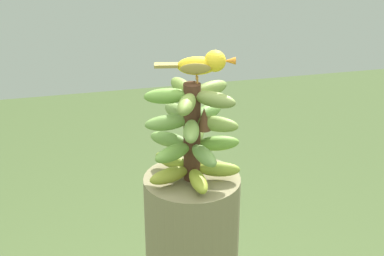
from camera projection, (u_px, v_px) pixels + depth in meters
banana_bunch at (192, 132)px, 1.55m from camera, size 0.25×0.26×0.27m
perched_bird at (204, 64)px, 1.50m from camera, size 0.07×0.20×0.08m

